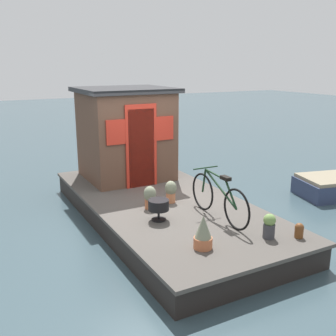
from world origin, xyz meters
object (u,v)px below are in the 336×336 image
at_px(potted_plant_ivy, 150,197).
at_px(mooring_bollard, 299,230).
at_px(potted_plant_fern, 269,226).
at_px(bicycle, 219,198).
at_px(houseboat_cabin, 126,133).
at_px(potted_plant_thyme, 203,233).
at_px(charcoal_grill, 159,206).
at_px(potted_plant_lavender, 171,191).

distance_m(potted_plant_ivy, mooring_bollard, 2.70).
height_order(potted_plant_fern, mooring_bollard, potted_plant_fern).
height_order(bicycle, potted_plant_ivy, bicycle).
distance_m(bicycle, mooring_bollard, 1.42).
bearing_deg(bicycle, houseboat_cabin, 6.80).
height_order(bicycle, mooring_bollard, bicycle).
xyz_separation_m(houseboat_cabin, potted_plant_thyme, (-4.05, 0.47, -0.82)).
bearing_deg(mooring_bollard, potted_plant_thyme, 75.23).
relative_size(potted_plant_thyme, potted_plant_ivy, 1.17).
xyz_separation_m(potted_plant_thyme, charcoal_grill, (1.27, 0.08, 0.02)).
xyz_separation_m(houseboat_cabin, potted_plant_ivy, (-2.19, 0.44, -0.83)).
height_order(potted_plant_thyme, potted_plant_fern, potted_plant_thyme).
xyz_separation_m(potted_plant_thyme, potted_plant_ivy, (1.85, -0.03, -0.02)).
bearing_deg(potted_plant_thyme, potted_plant_fern, -99.54).
distance_m(potted_plant_lavender, charcoal_grill, 0.93).
height_order(bicycle, potted_plant_lavender, bicycle).
bearing_deg(potted_plant_lavender, potted_plant_ivy, 102.57).
height_order(potted_plant_ivy, potted_plant_lavender, same).
relative_size(potted_plant_ivy, potted_plant_lavender, 1.00).
relative_size(potted_plant_fern, mooring_bollard, 1.64).
bearing_deg(mooring_bollard, potted_plant_ivy, 33.38).
bearing_deg(potted_plant_lavender, potted_plant_fern, -165.35).
relative_size(potted_plant_thyme, mooring_bollard, 2.12).
bearing_deg(potted_plant_ivy, charcoal_grill, 168.96).
xyz_separation_m(potted_plant_ivy, potted_plant_fern, (-2.04, -1.06, -0.02)).
relative_size(potted_plant_thyme, charcoal_grill, 1.38).
bearing_deg(mooring_bollard, houseboat_cabin, 13.19).
bearing_deg(houseboat_cabin, bicycle, -173.20).
distance_m(potted_plant_ivy, potted_plant_fern, 2.30).
distance_m(potted_plant_thyme, potted_plant_ivy, 1.85).
bearing_deg(mooring_bollard, bicycle, 28.13).
distance_m(houseboat_cabin, mooring_bollard, 4.66).
height_order(houseboat_cabin, bicycle, houseboat_cabin).
relative_size(potted_plant_ivy, mooring_bollard, 1.81).
height_order(potted_plant_fern, charcoal_grill, potted_plant_fern).
relative_size(potted_plant_thyme, potted_plant_fern, 1.29).
xyz_separation_m(potted_plant_lavender, mooring_bollard, (-2.36, -0.98, -0.11)).
distance_m(houseboat_cabin, potted_plant_lavender, 2.24).
bearing_deg(houseboat_cabin, potted_plant_ivy, 168.64).
xyz_separation_m(bicycle, potted_plant_thyme, (-0.83, 0.85, -0.14)).
height_order(houseboat_cabin, potted_plant_ivy, houseboat_cabin).
relative_size(potted_plant_ivy, potted_plant_fern, 1.10).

